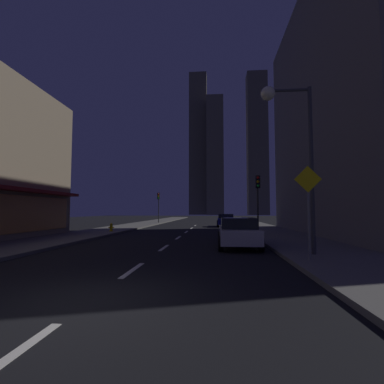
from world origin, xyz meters
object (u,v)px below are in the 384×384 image
Objects in this scene: traffic_light_far_left at (159,201)px; car_parked_far at (226,220)px; street_lamp_right at (289,127)px; car_parked_near at (238,232)px; traffic_light_near_right at (258,191)px; fire_hydrant_far_left at (111,227)px; pedestrian_crossing_sign at (308,204)px.

car_parked_far is at bearing -35.96° from traffic_light_far_left.
car_parked_far is at bearing 94.76° from street_lamp_right.
car_parked_near is at bearing -90.00° from car_parked_far.
traffic_light_near_right is 1.00× the size of traffic_light_far_left.
car_parked_near is 7.12m from traffic_light_near_right.
street_lamp_right is at bearing -90.74° from traffic_light_near_right.
pedestrian_crossing_sign reaches higher than fire_hydrant_far_left.
street_lamp_right is (-0.12, -9.30, 1.87)m from traffic_light_near_right.
car_parked_far is 1.01× the size of traffic_light_near_right.
traffic_light_near_right is at bearing -9.10° from fire_hydrant_far_left.
traffic_light_near_right is (1.90, -12.08, 2.45)m from car_parked_far.
street_lamp_right is at bearing 98.88° from pedestrian_crossing_sign.
traffic_light_near_right reaches higher than car_parked_near.
traffic_light_far_left is (-9.10, 25.09, 2.45)m from car_parked_near.
pedestrian_crossing_sign reaches higher than car_parked_far.
traffic_light_far_left is 30.09m from street_lamp_right.
pedestrian_crossing_sign is at bearing -89.47° from traffic_light_near_right.
street_lamp_right reaches higher than pedestrian_crossing_sign.
street_lamp_right reaches higher than traffic_light_far_left.
car_parked_near is 6.48× the size of fire_hydrant_far_left.
car_parked_far is at bearing 47.19° from fire_hydrant_far_left.
car_parked_far is at bearing 95.01° from pedestrian_crossing_sign.
street_lamp_right is at bearing -58.41° from car_parked_near.
street_lamp_right is (1.78, -21.39, 4.33)m from car_parked_far.
car_parked_far is 11.51m from traffic_light_far_left.
pedestrian_crossing_sign is (0.10, -10.71, -1.18)m from traffic_light_near_right.
fire_hydrant_far_left is at bearing 139.08° from car_parked_near.
traffic_light_near_right reaches higher than pedestrian_crossing_sign.
car_parked_near is 1.34× the size of pedestrian_crossing_sign.
traffic_light_near_right is at bearing 73.49° from car_parked_near.
traffic_light_far_left is (-11.00, 18.68, 0.00)m from traffic_light_near_right.
car_parked_near is at bearing 114.93° from pedestrian_crossing_sign.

